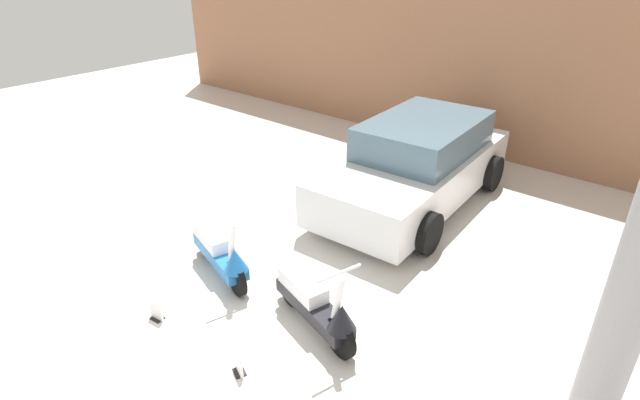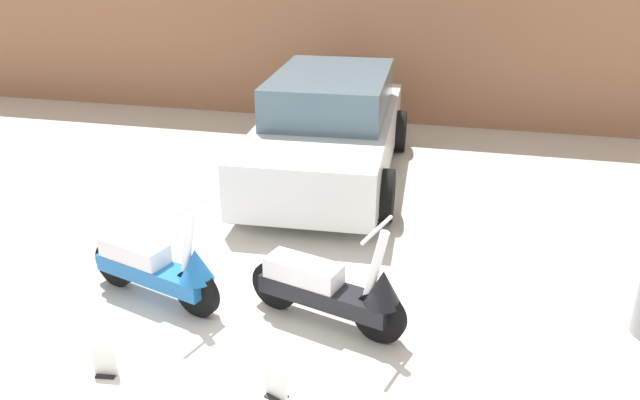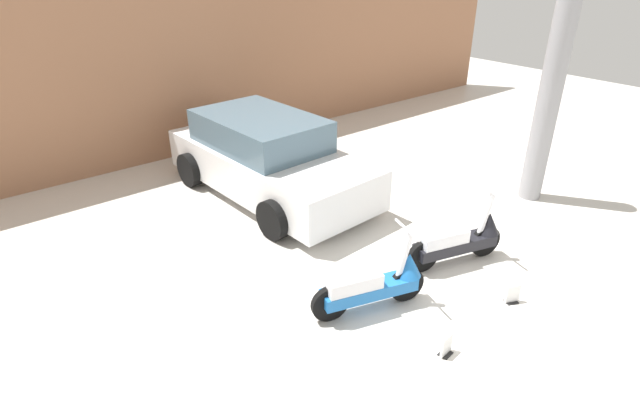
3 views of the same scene
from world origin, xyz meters
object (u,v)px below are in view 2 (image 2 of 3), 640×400
Objects in this scene: scooter_front_right at (332,288)px; car_rear_left at (329,129)px; scooter_front_left at (158,266)px; placard_near_right_scooter at (276,385)px; placard_near_left_scooter at (105,363)px.

scooter_front_right is 0.35× the size of car_rear_left.
car_rear_left reaches higher than scooter_front_left.
scooter_front_left is 0.34× the size of car_rear_left.
scooter_front_left reaches higher than placard_near_right_scooter.
car_rear_left is (-0.85, 3.69, 0.31)m from scooter_front_right.
placard_near_left_scooter and placard_near_right_scooter have the same top height.
placard_near_left_scooter is at bearing -177.54° from placard_near_right_scooter.
car_rear_left is (0.85, 3.68, 0.31)m from scooter_front_left.
scooter_front_left is 1.84m from placard_near_right_scooter.
placard_near_right_scooter is at bearing -18.08° from scooter_front_left.
scooter_front_right is at bearing 33.84° from placard_near_left_scooter.
placard_near_right_scooter is (1.42, 0.06, 0.00)m from placard_near_left_scooter.
scooter_front_left is 1.14m from placard_near_left_scooter.
placard_near_right_scooter is (1.48, -1.05, -0.27)m from scooter_front_left.
placard_near_left_scooter is at bearing -129.79° from scooter_front_right.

